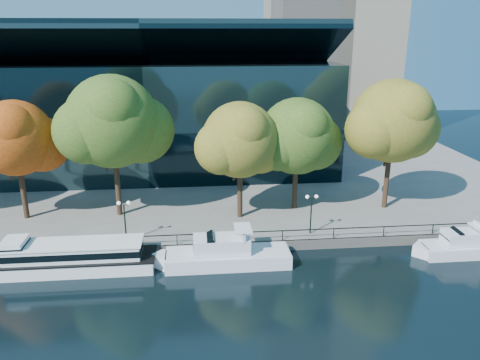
{
  "coord_description": "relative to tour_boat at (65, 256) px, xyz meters",
  "views": [
    {
      "loc": [
        2.01,
        -36.99,
        20.17
      ],
      "look_at": [
        6.38,
        8.0,
        5.62
      ],
      "focal_mm": 35.0,
      "sensor_mm": 36.0,
      "label": 1
    }
  ],
  "objects": [
    {
      "name": "tour_boat",
      "position": [
        0.0,
        0.0,
        0.0
      ],
      "size": [
        16.32,
        3.64,
        3.1
      ],
      "color": "white",
      "rests_on": "ground"
    },
    {
      "name": "tree_3",
      "position": [
        16.38,
        8.38,
        7.96
      ],
      "size": [
        9.81,
        8.04,
        12.37
      ],
      "color": "black",
      "rests_on": "promenade"
    },
    {
      "name": "ground",
      "position": [
        9.69,
        -1.09,
        -1.32
      ],
      "size": [
        160.0,
        160.0,
        0.0
      ],
      "primitive_type": "plane",
      "color": "black",
      "rests_on": "ground"
    },
    {
      "name": "promenade",
      "position": [
        9.69,
        35.29,
        -0.82
      ],
      "size": [
        90.0,
        67.08,
        1.0
      ],
      "color": "slate",
      "rests_on": "ground"
    },
    {
      "name": "railing",
      "position": [
        9.69,
        2.16,
        0.62
      ],
      "size": [
        88.2,
        0.08,
        0.99
      ],
      "color": "black",
      "rests_on": "promenade"
    },
    {
      "name": "lamp_1",
      "position": [
        4.86,
        3.41,
        2.66
      ],
      "size": [
        1.26,
        0.36,
        4.03
      ],
      "color": "black",
      "rests_on": "promenade"
    },
    {
      "name": "cruiser_near",
      "position": [
        13.79,
        -0.41,
        -0.21
      ],
      "size": [
        12.32,
        3.17,
        3.57
      ],
      "color": "white",
      "rests_on": "ground"
    },
    {
      "name": "convention_building",
      "position": [
        5.69,
        30.7,
        7.19
      ],
      "size": [
        50.0,
        24.57,
        21.43
      ],
      "color": "black",
      "rests_on": "ground"
    },
    {
      "name": "tree_1",
      "position": [
        -6.35,
        10.27,
        8.21
      ],
      "size": [
        9.68,
        7.94,
        12.57
      ],
      "color": "black",
      "rests_on": "promenade"
    },
    {
      "name": "tree_5",
      "position": [
        32.97,
        9.61,
        9.35
      ],
      "size": [
        11.26,
        9.23,
        14.36
      ],
      "color": "black",
      "rests_on": "promenade"
    },
    {
      "name": "lamp_2",
      "position": [
        22.7,
        3.41,
        2.66
      ],
      "size": [
        1.26,
        0.36,
        4.03
      ],
      "color": "black",
      "rests_on": "promenade"
    },
    {
      "name": "tree_2",
      "position": [
        3.45,
        10.24,
        9.69
      ],
      "size": [
        12.01,
        9.85,
        15.02
      ],
      "color": "black",
      "rests_on": "promenade"
    },
    {
      "name": "cruiser_far",
      "position": [
        36.29,
        -0.58,
        -0.34
      ],
      "size": [
        9.41,
        2.61,
        3.07
      ],
      "color": "white",
      "rests_on": "ground"
    },
    {
      "name": "tree_4",
      "position": [
        22.74,
        10.3,
        7.78
      ],
      "size": [
        10.32,
        8.47,
        12.4
      ],
      "color": "black",
      "rests_on": "promenade"
    }
  ]
}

